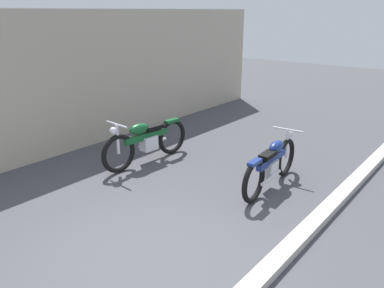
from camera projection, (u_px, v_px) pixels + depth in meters
ground_plane at (144, 263)px, 4.86m from camera, size 40.00×40.00×0.00m
motorcycle_blue at (272, 164)px, 6.82m from camera, size 2.09×0.58×0.94m
motorcycle_green at (146, 141)px, 7.94m from camera, size 2.23×0.62×1.00m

